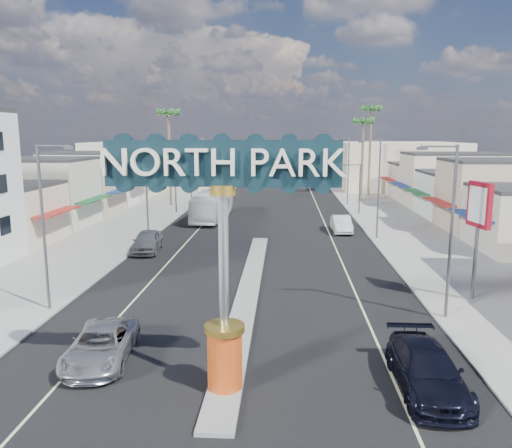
# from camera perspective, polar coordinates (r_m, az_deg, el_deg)

# --- Properties ---
(ground) EXTENTS (160.00, 160.00, 0.00)m
(ground) POSITION_cam_1_polar(r_m,az_deg,el_deg) (46.28, 0.57, -1.57)
(ground) COLOR gray
(ground) RESTS_ON ground
(road) EXTENTS (20.00, 120.00, 0.01)m
(road) POSITION_cam_1_polar(r_m,az_deg,el_deg) (46.28, 0.57, -1.56)
(road) COLOR black
(road) RESTS_ON ground
(median_island) EXTENTS (1.30, 30.00, 0.16)m
(median_island) POSITION_cam_1_polar(r_m,az_deg,el_deg) (30.80, -0.87, -7.55)
(median_island) COLOR gray
(median_island) RESTS_ON ground
(sidewalk_left) EXTENTS (8.00, 120.00, 0.12)m
(sidewalk_left) POSITION_cam_1_polar(r_m,az_deg,el_deg) (48.96, -16.03, -1.24)
(sidewalk_left) COLOR gray
(sidewalk_left) RESTS_ON ground
(sidewalk_right) EXTENTS (8.00, 120.00, 0.12)m
(sidewalk_right) POSITION_cam_1_polar(r_m,az_deg,el_deg) (47.71, 17.63, -1.63)
(sidewalk_right) COLOR gray
(sidewalk_right) RESTS_ON ground
(storefront_row_left) EXTENTS (12.00, 42.00, 6.00)m
(storefront_row_left) POSITION_cam_1_polar(r_m,az_deg,el_deg) (64.18, -20.80, 3.80)
(storefront_row_left) COLOR beige
(storefront_row_left) RESTS_ON ground
(storefront_row_right) EXTENTS (12.00, 42.00, 6.00)m
(storefront_row_right) POSITION_cam_1_polar(r_m,az_deg,el_deg) (62.54, 23.79, 3.44)
(storefront_row_right) COLOR #B7B29E
(storefront_row_right) RESTS_ON ground
(backdrop_far_left) EXTENTS (20.00, 20.00, 8.00)m
(backdrop_far_left) POSITION_cam_1_polar(r_m,az_deg,el_deg) (93.58, -11.73, 6.71)
(backdrop_far_left) COLOR #B7B29E
(backdrop_far_left) RESTS_ON ground
(backdrop_far_right) EXTENTS (20.00, 20.00, 8.00)m
(backdrop_far_right) POSITION_cam_1_polar(r_m,az_deg,el_deg) (92.56, 15.80, 6.50)
(backdrop_far_right) COLOR beige
(backdrop_far_right) RESTS_ON ground
(gateway_sign) EXTENTS (8.20, 1.50, 9.15)m
(gateway_sign) POSITION_cam_1_polar(r_m,az_deg,el_deg) (17.72, -3.76, -1.43)
(gateway_sign) COLOR red
(gateway_sign) RESTS_ON median_island
(traffic_signal_left) EXTENTS (5.09, 0.45, 6.00)m
(traffic_signal_left) POSITION_cam_1_polar(r_m,az_deg,el_deg) (60.54, -7.52, 5.24)
(traffic_signal_left) COLOR #47474C
(traffic_signal_left) RESTS_ON ground
(traffic_signal_right) EXTENTS (5.09, 0.45, 6.00)m
(traffic_signal_right) POSITION_cam_1_polar(r_m,az_deg,el_deg) (59.88, 10.09, 5.12)
(traffic_signal_right) COLOR #47474C
(traffic_signal_right) RESTS_ON ground
(streetlight_l_near) EXTENTS (2.03, 0.22, 9.00)m
(streetlight_l_near) POSITION_cam_1_polar(r_m,az_deg,el_deg) (28.56, -22.90, 0.51)
(streetlight_l_near) COLOR #47474C
(streetlight_l_near) RESTS_ON ground
(streetlight_l_mid) EXTENTS (2.03, 0.22, 9.00)m
(streetlight_l_mid) POSITION_cam_1_polar(r_m,az_deg,el_deg) (47.17, -12.22, 4.65)
(streetlight_l_mid) COLOR #47474C
(streetlight_l_mid) RESTS_ON ground
(streetlight_l_far) EXTENTS (2.03, 0.22, 9.00)m
(streetlight_l_far) POSITION_cam_1_polar(r_m,az_deg,el_deg) (68.55, -7.32, 6.50)
(streetlight_l_far) COLOR #47474C
(streetlight_l_far) RESTS_ON ground
(streetlight_r_near) EXTENTS (2.03, 0.22, 9.00)m
(streetlight_r_near) POSITION_cam_1_polar(r_m,az_deg,el_deg) (26.93, 21.16, 0.08)
(streetlight_r_near) COLOR #47474C
(streetlight_r_near) RESTS_ON ground
(streetlight_r_mid) EXTENTS (2.03, 0.22, 9.00)m
(streetlight_r_mid) POSITION_cam_1_polar(r_m,az_deg,el_deg) (46.20, 13.66, 4.48)
(streetlight_r_mid) COLOR #47474C
(streetlight_r_mid) RESTS_ON ground
(streetlight_r_far) EXTENTS (2.03, 0.22, 9.00)m
(streetlight_r_far) POSITION_cam_1_polar(r_m,az_deg,el_deg) (67.89, 10.38, 6.38)
(streetlight_r_far) COLOR #47474C
(streetlight_r_far) RESTS_ON ground
(palm_left_far) EXTENTS (2.60, 2.60, 13.10)m
(palm_left_far) POSITION_cam_1_polar(r_m,az_deg,el_deg) (67.00, -9.97, 11.84)
(palm_left_far) COLOR brown
(palm_left_far) RESTS_ON ground
(palm_right_mid) EXTENTS (2.60, 2.60, 12.10)m
(palm_right_mid) POSITION_cam_1_polar(r_m,az_deg,el_deg) (72.06, 12.20, 10.94)
(palm_right_mid) COLOR brown
(palm_right_mid) RESTS_ON ground
(palm_right_far) EXTENTS (2.60, 2.60, 14.10)m
(palm_right_far) POSITION_cam_1_polar(r_m,az_deg,el_deg) (78.35, 13.05, 12.14)
(palm_right_far) COLOR brown
(palm_right_far) RESTS_ON ground
(suv_left) EXTENTS (2.94, 5.50, 1.47)m
(suv_left) POSITION_cam_1_polar(r_m,az_deg,el_deg) (22.61, -17.30, -13.06)
(suv_left) COLOR #AFAFB4
(suv_left) RESTS_ON ground
(suv_right) EXTENTS (2.32, 5.64, 1.63)m
(suv_right) POSITION_cam_1_polar(r_m,az_deg,el_deg) (20.47, 18.94, -15.47)
(suv_right) COLOR black
(suv_right) RESTS_ON ground
(car_parked_left) EXTENTS (2.46, 5.30, 1.76)m
(car_parked_left) POSITION_cam_1_polar(r_m,az_deg,el_deg) (41.59, -12.33, -1.93)
(car_parked_left) COLOR slate
(car_parked_left) RESTS_ON ground
(car_parked_right) EXTENTS (1.78, 4.91, 1.61)m
(car_parked_right) POSITION_cam_1_polar(r_m,az_deg,el_deg) (49.45, 9.74, 0.00)
(car_parked_right) COLOR silver
(car_parked_right) RESTS_ON ground
(city_bus) EXTENTS (3.41, 11.81, 3.25)m
(city_bus) POSITION_cam_1_polar(r_m,az_deg,el_deg) (56.08, -4.97, 2.17)
(city_bus) COLOR white
(city_bus) RESTS_ON ground
(bank_pylon_sign) EXTENTS (0.65, 2.13, 6.77)m
(bank_pylon_sign) POSITION_cam_1_polar(r_m,az_deg,el_deg) (30.46, 24.12, 1.31)
(bank_pylon_sign) COLOR #47474C
(bank_pylon_sign) RESTS_ON sidewalk_right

